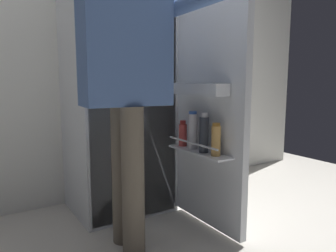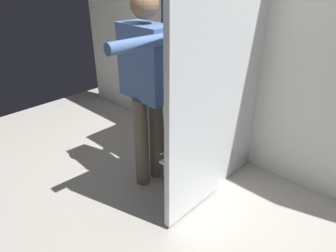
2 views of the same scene
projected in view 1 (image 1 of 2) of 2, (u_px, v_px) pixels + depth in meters
ground_plane at (156, 236)px, 1.94m from camera, size 5.07×5.07×0.00m
kitchen_wall at (99, 36)px, 2.48m from camera, size 4.40×0.10×2.54m
refrigerator at (124, 88)px, 2.23m from camera, size 0.70×1.19×1.75m
person at (127, 74)px, 1.68m from camera, size 0.54×0.78×1.60m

